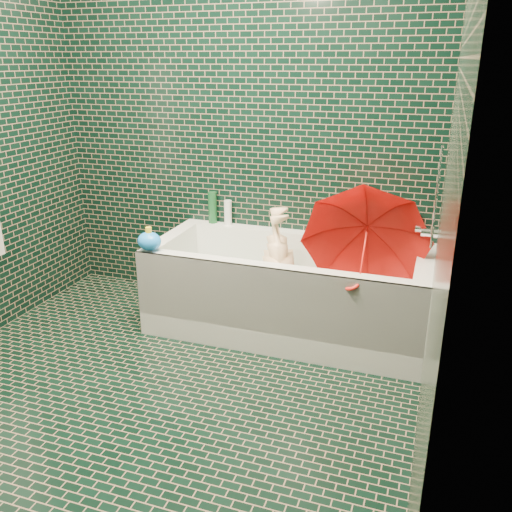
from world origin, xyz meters
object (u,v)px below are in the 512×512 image
(bath_toy, at_px, (149,241))
(bathtub, at_px, (287,299))
(umbrella, at_px, (363,253))
(child, at_px, (285,286))
(rubber_duck, at_px, (377,232))

(bath_toy, bearing_deg, bathtub, 31.11)
(umbrella, height_order, bath_toy, umbrella)
(bathtub, distance_m, umbrella, 0.61)
(child, xyz_separation_m, bath_toy, (-0.76, -0.28, 0.30))
(bathtub, height_order, rubber_duck, rubber_duck)
(bathtub, relative_size, bath_toy, 10.39)
(bathtub, distance_m, bath_toy, 0.93)
(bath_toy, bearing_deg, child, 29.47)
(child, relative_size, bath_toy, 5.82)
(child, bearing_deg, rubber_duck, 114.88)
(umbrella, bearing_deg, bathtub, 173.74)
(bathtub, xyz_separation_m, child, (-0.01, -0.03, 0.10))
(child, bearing_deg, bath_toy, -83.31)
(umbrella, distance_m, rubber_duck, 0.44)
(bathtub, height_order, child, bathtub)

